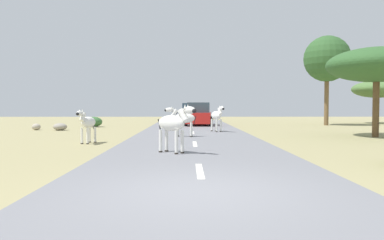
% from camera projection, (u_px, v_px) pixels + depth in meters
% --- Properties ---
extents(ground_plane, '(90.00, 90.00, 0.00)m').
position_uv_depth(ground_plane, '(197.00, 193.00, 6.60)').
color(ground_plane, '#998E60').
extents(road, '(6.00, 64.00, 0.05)m').
position_uv_depth(road, '(203.00, 192.00, 6.60)').
color(road, slate).
rests_on(road, ground_plane).
extents(lane_markings, '(0.16, 56.00, 0.01)m').
position_uv_depth(lane_markings, '(206.00, 206.00, 5.60)').
color(lane_markings, silver).
rests_on(lane_markings, road).
extents(zebra_0, '(0.80, 1.56, 1.53)m').
position_uv_depth(zebra_0, '(217.00, 116.00, 21.47)').
color(zebra_0, silver).
rests_on(zebra_0, road).
extents(zebra_1, '(0.60, 1.49, 1.43)m').
position_uv_depth(zebra_1, '(87.00, 123.00, 15.21)').
color(zebra_1, silver).
rests_on(zebra_1, ground_plane).
extents(zebra_2, '(1.37, 1.26, 1.56)m').
position_uv_depth(zebra_2, '(173.00, 124.00, 11.78)').
color(zebra_2, silver).
rests_on(zebra_2, road).
extents(zebra_3, '(1.57, 0.50, 1.48)m').
position_uv_depth(zebra_3, '(183.00, 118.00, 18.03)').
color(zebra_3, silver).
rests_on(zebra_3, road).
extents(car_0, '(2.26, 4.46, 1.74)m').
position_uv_depth(car_0, '(199.00, 115.00, 28.51)').
color(car_0, red).
rests_on(car_0, road).
extents(car_1, '(2.14, 4.40, 1.74)m').
position_uv_depth(car_1, '(192.00, 113.00, 34.55)').
color(car_1, '#1E479E').
rests_on(car_1, road).
extents(tree_1, '(3.60, 3.60, 7.04)m').
position_uv_depth(tree_1, '(327.00, 59.00, 29.12)').
color(tree_1, brown).
rests_on(tree_1, ground_plane).
extents(tree_2, '(4.25, 4.25, 3.72)m').
position_uv_depth(tree_2, '(378.00, 89.00, 31.99)').
color(tree_2, brown).
rests_on(tree_2, ground_plane).
extents(tree_3, '(4.78, 4.78, 4.40)m').
position_uv_depth(tree_3, '(377.00, 65.00, 18.20)').
color(tree_3, brown).
rests_on(tree_3, ground_plane).
extents(bush_1, '(1.24, 1.11, 0.74)m').
position_uv_depth(bush_1, '(94.00, 122.00, 27.03)').
color(bush_1, '#386633').
rests_on(bush_1, ground_plane).
extents(rock_0, '(0.86, 0.78, 0.45)m').
position_uv_depth(rock_0, '(60.00, 127.00, 23.31)').
color(rock_0, gray).
rests_on(rock_0, ground_plane).
extents(rock_1, '(0.54, 0.47, 0.41)m').
position_uv_depth(rock_1, '(36.00, 127.00, 23.61)').
color(rock_1, '#A89E8C').
rests_on(rock_1, ground_plane).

